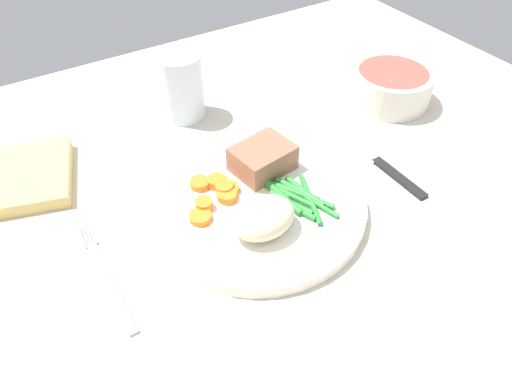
{
  "coord_description": "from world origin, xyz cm",
  "views": [
    {
      "loc": [
        -19.37,
        -36.13,
        42.89
      ],
      "look_at": [
        2.09,
        -1.75,
        4.6
      ],
      "focal_mm": 32.81,
      "sensor_mm": 36.0,
      "label": 1
    }
  ],
  "objects_px": {
    "napkin": "(16,179)",
    "water_glass": "(182,91)",
    "dinner_plate": "(256,203)",
    "meat_portion": "(263,158)",
    "knife": "(372,157)",
    "fork": "(106,275)",
    "salad_bowl": "(391,85)"
  },
  "relations": [
    {
      "from": "salad_bowl",
      "to": "napkin",
      "type": "relative_size",
      "value": 0.94
    },
    {
      "from": "dinner_plate",
      "to": "water_glass",
      "type": "xyz_separation_m",
      "value": [
        0.01,
        0.23,
        0.03
      ]
    },
    {
      "from": "fork",
      "to": "meat_portion",
      "type": "bearing_deg",
      "value": 6.76
    },
    {
      "from": "meat_portion",
      "to": "salad_bowl",
      "type": "distance_m",
      "value": 0.28
    },
    {
      "from": "meat_portion",
      "to": "fork",
      "type": "xyz_separation_m",
      "value": [
        -0.23,
        -0.04,
        -0.03
      ]
    },
    {
      "from": "fork",
      "to": "napkin",
      "type": "xyz_separation_m",
      "value": [
        -0.05,
        0.2,
        0.01
      ]
    },
    {
      "from": "knife",
      "to": "napkin",
      "type": "bearing_deg",
      "value": 156.15
    },
    {
      "from": "fork",
      "to": "knife",
      "type": "distance_m",
      "value": 0.38
    },
    {
      "from": "fork",
      "to": "salad_bowl",
      "type": "distance_m",
      "value": 0.51
    },
    {
      "from": "water_glass",
      "to": "napkin",
      "type": "xyz_separation_m",
      "value": [
        -0.25,
        -0.03,
        -0.03
      ]
    },
    {
      "from": "fork",
      "to": "knife",
      "type": "relative_size",
      "value": 0.81
    },
    {
      "from": "napkin",
      "to": "dinner_plate",
      "type": "bearing_deg",
      "value": -39.91
    },
    {
      "from": "dinner_plate",
      "to": "fork",
      "type": "relative_size",
      "value": 1.61
    },
    {
      "from": "dinner_plate",
      "to": "meat_portion",
      "type": "distance_m",
      "value": 0.06
    },
    {
      "from": "meat_portion",
      "to": "water_glass",
      "type": "xyz_separation_m",
      "value": [
        -0.02,
        0.19,
        0.01
      ]
    },
    {
      "from": "meat_portion",
      "to": "fork",
      "type": "bearing_deg",
      "value": -168.89
    },
    {
      "from": "meat_portion",
      "to": "napkin",
      "type": "distance_m",
      "value": 0.32
    },
    {
      "from": "dinner_plate",
      "to": "salad_bowl",
      "type": "height_order",
      "value": "salad_bowl"
    },
    {
      "from": "napkin",
      "to": "water_glass",
      "type": "bearing_deg",
      "value": 6.68
    },
    {
      "from": "meat_portion",
      "to": "salad_bowl",
      "type": "relative_size",
      "value": 0.58
    },
    {
      "from": "water_glass",
      "to": "napkin",
      "type": "distance_m",
      "value": 0.26
    },
    {
      "from": "fork",
      "to": "water_glass",
      "type": "height_order",
      "value": "water_glass"
    },
    {
      "from": "meat_portion",
      "to": "napkin",
      "type": "xyz_separation_m",
      "value": [
        -0.27,
        0.16,
        -0.02
      ]
    },
    {
      "from": "water_glass",
      "to": "meat_portion",
      "type": "bearing_deg",
      "value": -83.32
    },
    {
      "from": "meat_portion",
      "to": "fork",
      "type": "height_order",
      "value": "meat_portion"
    },
    {
      "from": "dinner_plate",
      "to": "meat_portion",
      "type": "relative_size",
      "value": 3.63
    },
    {
      "from": "meat_portion",
      "to": "water_glass",
      "type": "bearing_deg",
      "value": 96.68
    },
    {
      "from": "salad_bowl",
      "to": "napkin",
      "type": "height_order",
      "value": "salad_bowl"
    },
    {
      "from": "fork",
      "to": "napkin",
      "type": "distance_m",
      "value": 0.21
    },
    {
      "from": "fork",
      "to": "knife",
      "type": "height_order",
      "value": "knife"
    },
    {
      "from": "salad_bowl",
      "to": "napkin",
      "type": "distance_m",
      "value": 0.56
    },
    {
      "from": "dinner_plate",
      "to": "salad_bowl",
      "type": "bearing_deg",
      "value": 16.78
    }
  ]
}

